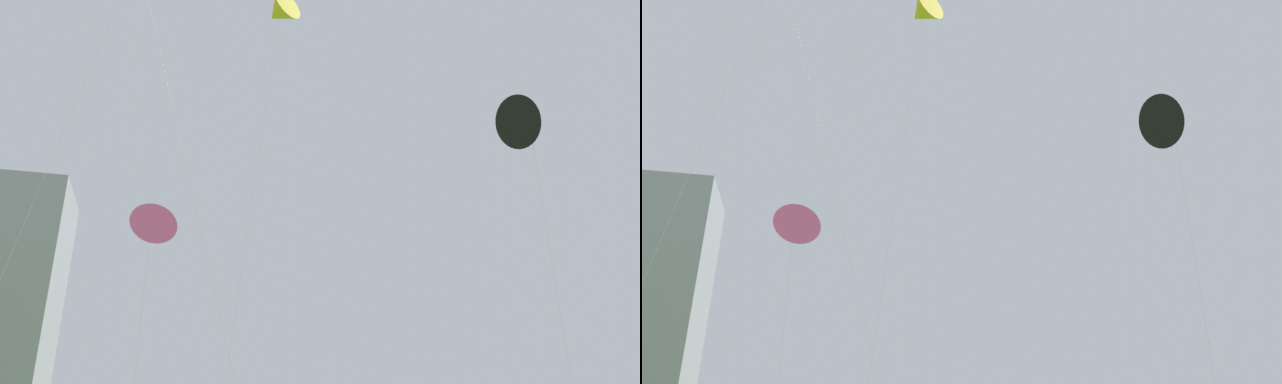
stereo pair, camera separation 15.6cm
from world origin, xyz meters
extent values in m
cylinder|color=silver|center=(-0.86, 17.60, 15.05)|extent=(2.81, 0.58, 30.10)
cone|color=yellow|center=(0.54, 17.88, 30.10)|extent=(2.87, 2.79, 2.44)
cylinder|color=silver|center=(-10.50, 13.68, 15.84)|extent=(7.31, 4.99, 31.68)
cylinder|color=silver|center=(-4.13, 11.80, 13.67)|extent=(7.78, 1.11, 27.35)
cylinder|color=silver|center=(-5.73, 23.84, 7.76)|extent=(0.26, 6.15, 15.53)
cone|color=#E5598C|center=(-5.85, 20.77, 15.53)|extent=(3.01, 2.84, 2.99)
cylinder|color=silver|center=(13.07, 11.42, 10.50)|extent=(1.18, 1.85, 21.00)
cone|color=black|center=(13.66, 12.33, 21.00)|extent=(3.73, 3.68, 3.54)
cube|color=#939399|center=(-31.41, 125.61, 30.82)|extent=(19.79, 20.41, 61.64)
camera|label=1|loc=(-5.99, -15.18, 2.05)|focal=37.46mm
camera|label=2|loc=(-5.84, -15.22, 2.05)|focal=37.46mm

